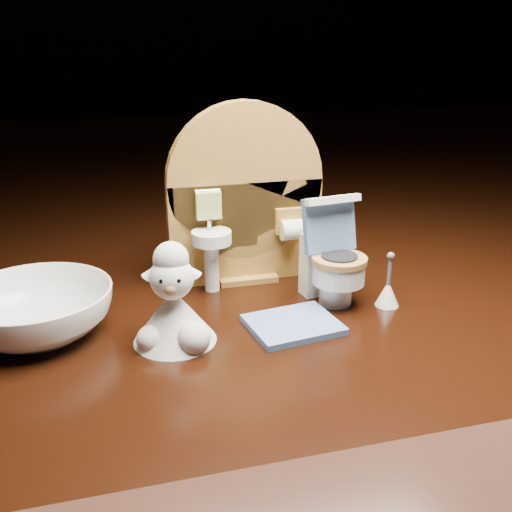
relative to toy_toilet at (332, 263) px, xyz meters
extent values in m
cube|color=black|center=(-0.05, 0.00, -0.08)|extent=(2.50, 2.50, 0.10)
cube|color=olive|center=(-0.05, 0.06, 0.01)|extent=(0.13, 0.02, 0.09)
cylinder|color=olive|center=(-0.05, 0.06, 0.05)|extent=(0.13, 0.02, 0.13)
cube|color=olive|center=(-0.05, 0.06, -0.03)|extent=(0.05, 0.04, 0.01)
cylinder|color=white|center=(-0.09, 0.04, -0.01)|extent=(0.01, 0.01, 0.04)
cylinder|color=white|center=(-0.09, 0.04, 0.02)|extent=(0.03, 0.03, 0.01)
cylinder|color=silver|center=(-0.09, 0.05, 0.03)|extent=(0.00, 0.00, 0.01)
cube|color=#B4CA68|center=(-0.09, 0.05, 0.04)|extent=(0.02, 0.01, 0.02)
cube|color=olive|center=(-0.02, 0.05, 0.02)|extent=(0.02, 0.01, 0.02)
cylinder|color=#EEE7BE|center=(-0.02, 0.04, 0.01)|extent=(0.02, 0.02, 0.02)
cylinder|color=white|center=(0.00, -0.01, -0.02)|extent=(0.03, 0.03, 0.02)
cylinder|color=white|center=(0.00, -0.01, 0.00)|extent=(0.04, 0.04, 0.02)
cylinder|color=#A2753D|center=(0.00, -0.01, 0.01)|extent=(0.04, 0.04, 0.00)
cube|color=white|center=(0.00, 0.01, -0.01)|extent=(0.04, 0.02, 0.05)
cube|color=#4F73A2|center=(0.00, 0.01, 0.03)|extent=(0.04, 0.02, 0.04)
cube|color=white|center=(0.00, 0.00, 0.05)|extent=(0.05, 0.01, 0.01)
cylinder|color=#9FB42F|center=(0.01, 0.02, 0.03)|extent=(0.01, 0.01, 0.01)
cube|color=#4F73A2|center=(-0.04, -0.04, -0.03)|extent=(0.07, 0.06, 0.00)
cone|color=white|center=(0.04, -0.02, -0.02)|extent=(0.02, 0.02, 0.02)
cylinder|color=#59595B|center=(0.04, -0.02, 0.00)|extent=(0.00, 0.00, 0.02)
sphere|color=#59595B|center=(0.04, -0.02, 0.01)|extent=(0.01, 0.01, 0.01)
cone|color=silver|center=(-0.13, -0.04, -0.01)|extent=(0.06, 0.06, 0.04)
sphere|color=silver|center=(-0.12, -0.05, -0.02)|extent=(0.02, 0.02, 0.02)
sphere|color=silver|center=(-0.15, -0.04, -0.02)|extent=(0.02, 0.02, 0.02)
sphere|color=white|center=(-0.13, -0.04, 0.02)|extent=(0.03, 0.03, 0.03)
sphere|color=tan|center=(-0.13, -0.05, 0.01)|extent=(0.01, 0.01, 0.01)
sphere|color=silver|center=(-0.13, -0.04, 0.03)|extent=(0.02, 0.02, 0.02)
cone|color=white|center=(-0.14, -0.03, 0.02)|extent=(0.01, 0.01, 0.01)
cone|color=white|center=(-0.12, -0.04, 0.02)|extent=(0.01, 0.01, 0.01)
sphere|color=black|center=(-0.14, -0.05, 0.02)|extent=(0.00, 0.00, 0.00)
sphere|color=black|center=(-0.13, -0.05, 0.02)|extent=(0.00, 0.00, 0.00)
imported|color=white|center=(-0.22, 0.00, -0.01)|extent=(0.14, 0.14, 0.03)
camera|label=1|loc=(-0.16, -0.39, 0.16)|focal=40.00mm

